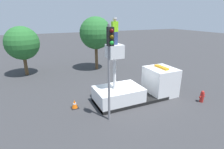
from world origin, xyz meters
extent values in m
plane|color=#38383A|center=(0.00, 0.00, 0.00)|extent=(120.00, 120.00, 0.00)
cube|color=black|center=(0.00, 0.00, 0.12)|extent=(5.60, 2.42, 0.24)
cube|color=white|center=(-1.07, 0.00, 0.62)|extent=(3.46, 2.36, 1.23)
cube|color=white|center=(2.80, 0.00, 1.14)|extent=(2.14, 2.36, 2.27)
cube|color=black|center=(3.88, 0.00, 1.59)|extent=(0.03, 2.01, 0.91)
cube|color=orange|center=(2.80, 0.00, 2.34)|extent=(0.36, 1.42, 0.14)
cylinder|color=silver|center=(-1.40, 0.00, 2.44)|extent=(0.22, 0.22, 2.41)
cube|color=silver|center=(-1.40, 0.00, 4.00)|extent=(1.03, 1.03, 0.90)
cube|color=navy|center=(-1.40, 0.00, 4.87)|extent=(0.34, 0.26, 0.84)
cube|color=#8CEA1E|center=(-1.40, 0.00, 5.62)|extent=(0.40, 0.26, 0.66)
sphere|color=beige|center=(-1.40, 0.00, 6.06)|extent=(0.23, 0.23, 0.23)
cylinder|color=white|center=(-1.40, 0.00, 6.15)|extent=(0.26, 0.26, 0.09)
cylinder|color=gray|center=(-2.60, -1.78, 2.94)|extent=(0.14, 0.14, 5.89)
cube|color=black|center=(-2.60, -1.99, 5.24)|extent=(0.34, 0.28, 1.00)
sphere|color=#490707|center=(-2.60, -2.18, 5.55)|extent=(0.22, 0.22, 0.22)
sphere|color=#503C07|center=(-2.60, -2.18, 5.24)|extent=(0.22, 0.22, 0.22)
sphere|color=green|center=(-2.60, -2.18, 4.93)|extent=(0.22, 0.22, 0.22)
cylinder|color=#B2231E|center=(4.82, -2.50, 0.36)|extent=(0.29, 0.29, 0.73)
sphere|color=#B2231E|center=(4.82, -2.50, 0.80)|extent=(0.24, 0.24, 0.24)
cylinder|color=#B2231E|center=(4.61, -2.50, 0.44)|extent=(0.12, 0.12, 0.12)
cylinder|color=#B2231E|center=(5.02, -2.50, 0.44)|extent=(0.12, 0.12, 0.12)
cube|color=black|center=(-4.27, 0.57, 0.01)|extent=(0.52, 0.52, 0.03)
cone|color=orange|center=(-4.27, 0.57, 0.32)|extent=(0.43, 0.43, 0.64)
cylinder|color=white|center=(-4.27, 0.57, 0.35)|extent=(0.22, 0.22, 0.09)
cylinder|color=brown|center=(0.45, 9.12, 1.53)|extent=(0.36, 0.36, 3.06)
sphere|color=#286B2D|center=(0.45, 9.12, 4.37)|extent=(3.75, 3.75, 3.75)
cylinder|color=brown|center=(-7.44, 10.24, 1.14)|extent=(0.36, 0.36, 2.29)
sphere|color=#286B2D|center=(-7.44, 10.24, 3.53)|extent=(3.54, 3.54, 3.54)
camera|label=1|loc=(-6.42, -10.66, 6.29)|focal=28.00mm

